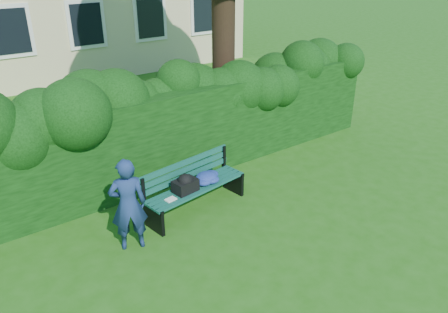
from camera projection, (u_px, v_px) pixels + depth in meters
ground at (244, 217)px, 7.62m from camera, size 80.00×80.00×0.00m
hedge at (177, 132)px, 8.83m from camera, size 10.00×1.00×1.80m
park_bench at (195, 184)px, 7.69m from camera, size 2.01×0.82×0.89m
man_reading at (128, 205)px, 6.56m from camera, size 0.64×0.53×1.52m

